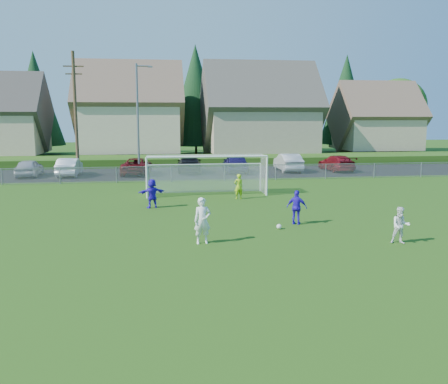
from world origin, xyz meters
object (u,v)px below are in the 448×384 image
at_px(player_white_b, 401,225).
at_px(player_blue_b, 152,193).
at_px(car_e, 235,163).
at_px(car_g, 336,163).
at_px(soccer_goal, 206,168).
at_px(player_blue_a, 297,207).
at_px(soccer_ball, 279,227).
at_px(car_f, 288,162).
at_px(car_c, 137,166).
at_px(car_d, 189,164).
at_px(car_b, 69,167).
at_px(goalkeeper, 239,186).
at_px(player_white_a, 202,221).
at_px(car_a, 29,168).

height_order(player_white_b, player_blue_b, player_blue_b).
bearing_deg(car_e, player_white_b, 98.49).
bearing_deg(car_g, soccer_goal, 38.22).
relative_size(player_blue_a, car_g, 0.32).
relative_size(soccer_ball, car_f, 0.05).
distance_m(player_blue_a, car_c, 21.54).
height_order(player_white_b, soccer_goal, soccer_goal).
bearing_deg(soccer_goal, player_blue_a, -70.53).
bearing_deg(car_d, car_e, 174.98).
bearing_deg(car_d, car_c, 12.09).
xyz_separation_m(player_blue_b, car_b, (-6.84, 14.87, -0.05)).
bearing_deg(car_c, car_g, -176.39).
relative_size(car_c, car_f, 1.05).
height_order(car_d, car_e, car_e).
bearing_deg(goalkeeper, soccer_goal, -60.77).
distance_m(car_b, car_g, 23.10).
relative_size(car_e, car_g, 1.00).
bearing_deg(player_white_a, car_e, 72.58).
bearing_deg(player_blue_b, car_g, -153.65).
relative_size(player_white_a, soccer_goal, 0.24).
distance_m(goalkeeper, car_b, 17.44).
xyz_separation_m(player_white_a, car_g, (14.28, 22.94, -0.20)).
bearing_deg(car_b, car_e, -178.73).
bearing_deg(car_b, goalkeeper, 132.47).
relative_size(car_d, soccer_goal, 0.68).
bearing_deg(car_c, goalkeeper, 119.25).
xyz_separation_m(player_white_a, car_f, (9.88, 23.26, -0.11)).
relative_size(player_white_b, player_blue_a, 0.92).
bearing_deg(player_white_b, car_f, 101.15).
distance_m(player_white_a, soccer_goal, 11.79).
relative_size(car_c, car_g, 1.05).
distance_m(car_d, car_e, 4.00).
distance_m(player_blue_b, car_d, 16.15).
height_order(car_a, car_c, car_a).
xyz_separation_m(player_white_a, car_c, (-3.40, 22.71, -0.19)).
bearing_deg(car_a, soccer_goal, 139.55).
relative_size(goalkeeper, car_g, 0.31).
bearing_deg(car_b, car_g, -179.21).
height_order(car_c, car_e, car_e).
bearing_deg(car_e, goalkeeper, 84.06).
relative_size(car_c, car_e, 1.05).
distance_m(car_c, car_f, 13.30).
xyz_separation_m(car_e, car_g, (9.22, 0.09, -0.12)).
height_order(car_e, car_g, car_e).
relative_size(player_white_b, player_blue_b, 0.91).
bearing_deg(car_e, car_a, 3.67).
height_order(player_white_a, car_e, player_white_a).
bearing_deg(car_a, car_f, -179.46).
xyz_separation_m(soccer_ball, player_blue_b, (-5.49, 5.68, 0.67)).
bearing_deg(player_blue_a, car_g, -89.27).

